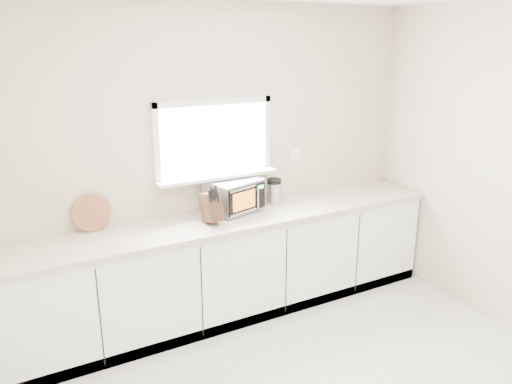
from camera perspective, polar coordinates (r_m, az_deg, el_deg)
back_wall at (r=4.44m, az=-4.82°, el=3.67°), size 4.00×0.17×2.70m
cabinets at (r=4.49m, az=-2.97°, el=-8.63°), size 3.92×0.60×0.88m
countertop at (r=4.31m, az=-3.00°, el=-3.16°), size 3.92×0.64×0.04m
microwave at (r=4.41m, az=-2.51°, el=-0.32°), size 0.52×0.46×0.29m
knife_block at (r=4.13m, az=-5.18°, el=-1.70°), size 0.12×0.24×0.33m
cutting_board at (r=4.16m, az=-18.30°, el=-2.25°), size 0.30×0.07×0.30m
coffee_grinder at (r=4.64m, az=2.07°, el=0.14°), size 0.16×0.16×0.24m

